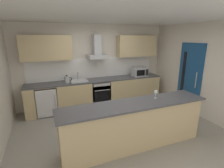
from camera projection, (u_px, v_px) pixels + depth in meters
ground at (118, 129)px, 4.29m from camera, size 5.93×4.81×0.02m
ceiling at (119, 17)px, 3.59m from camera, size 5.93×4.81×0.02m
wall_back at (94, 65)px, 5.70m from camera, size 5.93×0.12×2.60m
wall_right at (200, 70)px, 4.85m from camera, size 0.12×4.81×2.60m
backsplash_tile at (95, 68)px, 5.66m from camera, size 4.19×0.02×0.66m
counter_back at (98, 93)px, 5.59m from camera, size 4.34×0.60×0.90m
counter_island at (134, 125)px, 3.49m from camera, size 3.05×0.64×0.96m
upper_cabinets at (96, 47)px, 5.33m from camera, size 4.28×0.32×0.70m
side_door at (190, 78)px, 5.13m from camera, size 0.08×0.85×2.05m
oven at (99, 93)px, 5.57m from camera, size 0.60×0.62×0.80m
refrigerator at (47, 100)px, 5.00m from camera, size 0.58×0.60×0.85m
microwave at (140, 72)px, 5.92m from camera, size 0.50×0.38×0.30m
sink at (79, 80)px, 5.22m from camera, size 0.50×0.40×0.26m
kettle at (67, 79)px, 5.04m from camera, size 0.29×0.15×0.24m
range_hood at (97, 51)px, 5.33m from camera, size 0.62×0.45×0.72m
wine_glass at (156, 93)px, 3.59m from camera, size 0.08×0.08×0.18m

